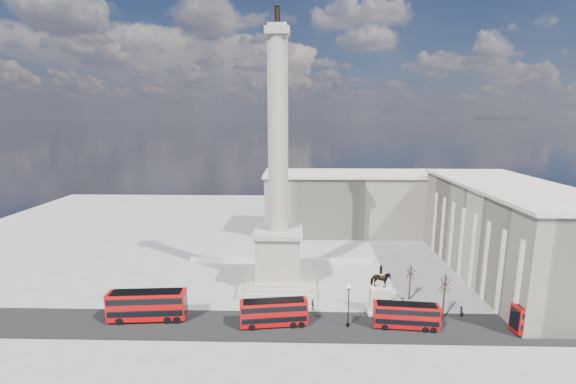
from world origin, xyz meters
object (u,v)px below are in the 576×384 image
(nelsons_column, at_px, (278,219))
(pedestrian_standing, at_px, (461,312))
(red_bus_c, at_px, (406,315))
(red_bus_a, at_px, (148,305))
(red_bus_b, at_px, (274,312))
(pedestrian_walking, at_px, (381,298))
(pedestrian_crossing, at_px, (313,304))
(red_bus_d, at_px, (550,318))
(victorian_lamp, at_px, (348,302))
(equestrian_statue, at_px, (380,296))

(nelsons_column, height_order, pedestrian_standing, nelsons_column)
(pedestrian_standing, bearing_deg, red_bus_c, -0.47)
(red_bus_a, height_order, red_bus_b, red_bus_a)
(pedestrian_walking, height_order, pedestrian_crossing, pedestrian_crossing)
(nelsons_column, xyz_separation_m, red_bus_b, (0.09, -14.90, -10.75))
(red_bus_d, xyz_separation_m, victorian_lamp, (-29.47, 0.77, 1.72))
(red_bus_d, distance_m, pedestrian_standing, 12.00)
(red_bus_c, relative_size, pedestrian_crossing, 5.25)
(victorian_lamp, xyz_separation_m, pedestrian_walking, (6.61, 7.97, -3.17))
(red_bus_b, xyz_separation_m, pedestrian_crossing, (6.05, 5.08, -1.23))
(pedestrian_walking, distance_m, pedestrian_crossing, 12.07)
(pedestrian_walking, bearing_deg, red_bus_c, -77.13)
(pedestrian_walking, bearing_deg, red_bus_a, -171.23)
(nelsons_column, distance_m, pedestrian_walking, 22.67)
(victorian_lamp, bearing_deg, nelsons_column, 127.03)
(red_bus_b, relative_size, red_bus_c, 1.06)
(red_bus_b, xyz_separation_m, victorian_lamp, (11.17, -0.03, 1.83))
(red_bus_d, bearing_deg, pedestrian_standing, 154.19)
(nelsons_column, height_order, pedestrian_crossing, nelsons_column)
(pedestrian_walking, bearing_deg, red_bus_d, -22.53)
(red_bus_a, xyz_separation_m, pedestrian_standing, (49.27, 2.33, -1.63))
(equestrian_statue, bearing_deg, pedestrian_walking, 74.31)
(red_bus_d, bearing_deg, red_bus_c, 173.00)
(red_bus_b, distance_m, equestrian_statue, 17.42)
(nelsons_column, bearing_deg, red_bus_a, -144.94)
(equestrian_statue, relative_size, pedestrian_standing, 4.62)
(pedestrian_standing, bearing_deg, red_bus_a, -18.00)
(red_bus_b, bearing_deg, pedestrian_walking, 16.40)
(red_bus_b, relative_size, victorian_lamp, 1.53)
(red_bus_c, height_order, red_bus_d, red_bus_d)
(red_bus_a, bearing_deg, red_bus_c, -6.37)
(equestrian_statue, height_order, pedestrian_standing, equestrian_statue)
(pedestrian_standing, bearing_deg, equestrian_statue, -25.70)
(nelsons_column, distance_m, red_bus_d, 44.93)
(red_bus_a, height_order, red_bus_c, red_bus_a)
(nelsons_column, bearing_deg, red_bus_d, -21.08)
(red_bus_d, distance_m, pedestrian_walking, 24.51)
(pedestrian_standing, bearing_deg, pedestrian_walking, -41.93)
(pedestrian_walking, relative_size, pedestrian_standing, 0.93)
(victorian_lamp, height_order, equestrian_statue, equestrian_statue)
(red_bus_b, relative_size, pedestrian_standing, 5.84)
(nelsons_column, xyz_separation_m, red_bus_a, (-19.70, -13.83, -10.39))
(pedestrian_crossing, bearing_deg, red_bus_c, -130.92)
(nelsons_column, height_order, equestrian_statue, nelsons_column)
(red_bus_c, distance_m, equestrian_statue, 5.62)
(red_bus_d, distance_m, equestrian_statue, 24.41)
(nelsons_column, bearing_deg, red_bus_c, -37.00)
(red_bus_a, relative_size, pedestrian_crossing, 6.47)
(nelsons_column, distance_m, red_bus_a, 26.21)
(red_bus_a, distance_m, red_bus_c, 39.68)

